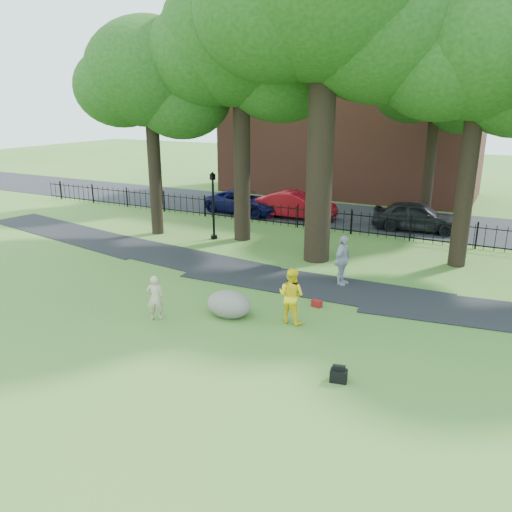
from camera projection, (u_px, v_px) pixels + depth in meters
The scene contains 17 objects.
ground at pixel (237, 319), 15.77m from camera, with size 120.00×120.00×0.00m, color #3A7027.
footpath at pixel (312, 285), 18.64m from camera, with size 36.00×2.60×0.03m, color black.
street at pixel (371, 219), 29.34m from camera, with size 80.00×7.00×0.02m, color black.
iron_fence at pixel (351, 223), 25.77m from camera, with size 44.00×0.04×1.20m.
brick_building at pixel (351, 110), 36.11m from camera, with size 18.00×8.00×12.00m, color brown.
big_tree at pixel (330, 2), 18.73m from camera, with size 10.08×8.61×14.37m.
tree_row at pixel (348, 61), 20.26m from camera, with size 26.82×7.96×12.42m.
woman at pixel (155, 298), 15.53m from camera, with size 0.53×0.35×1.45m, color tan.
man at pixel (291, 296), 15.29m from camera, with size 0.86×0.67×1.77m, color yellow.
pedestrian at pixel (342, 261), 18.44m from camera, with size 1.11×0.46×1.90m, color #A3A3A7.
boulder at pixel (229, 303), 15.92m from camera, with size 1.49×1.12×0.87m, color #5D584E.
lamppost at pixel (213, 206), 24.54m from camera, with size 0.33×0.33×3.36m.
backpack at pixel (339, 376), 12.20m from camera, with size 0.42×0.26×0.31m, color black.
red_bag at pixel (317, 304), 16.68m from camera, with size 0.33×0.21×0.23m, color maroon.
red_sedan at pixel (296, 205), 29.26m from camera, with size 1.64×4.69×1.55m, color maroon.
navy_van at pixel (245, 202), 30.63m from camera, with size 2.30×5.00×1.39m, color #0D0E41.
grey_car at pixel (417, 216), 26.40m from camera, with size 1.84×4.58×1.56m, color black.
Camera 1 is at (7.20, -12.58, 6.56)m, focal length 35.00 mm.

